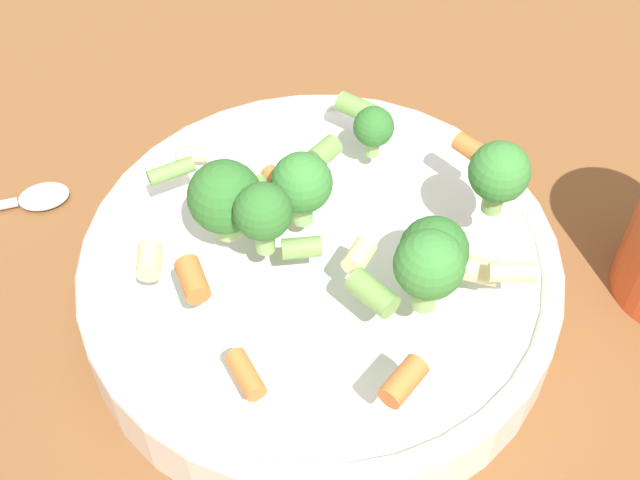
% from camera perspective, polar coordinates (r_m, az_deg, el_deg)
% --- Properties ---
extents(ground_plane, '(3.00, 3.00, 0.00)m').
position_cam_1_polar(ground_plane, '(0.58, -0.00, -4.04)').
color(ground_plane, brown).
extents(bowl, '(0.30, 0.30, 0.05)m').
position_cam_1_polar(bowl, '(0.56, -0.00, -2.40)').
color(bowl, white).
rests_on(bowl, ground_plane).
extents(pasta_salad, '(0.24, 0.22, 0.08)m').
position_cam_1_polar(pasta_salad, '(0.50, 1.76, 1.70)').
color(pasta_salad, '#8CB766').
rests_on(pasta_salad, bowl).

